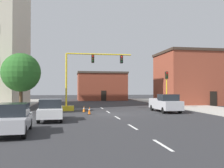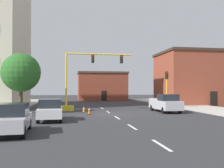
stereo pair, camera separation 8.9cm
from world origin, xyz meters
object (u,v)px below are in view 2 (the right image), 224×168
Objects in this scene: sedan_white_mid_left at (50,110)px; traffic_cone_roadside_a at (84,109)px; tree_left_near at (21,73)px; sedan_silver_near_left at (11,118)px; traffic_light_pole_right at (167,81)px; traffic_signal_gantry at (76,92)px; pickup_truck_silver at (165,103)px; traffic_cone_roadside_b at (89,111)px.

sedan_white_mid_left is 7.47m from traffic_cone_roadside_a.
traffic_cone_roadside_a is (6.59, 0.20, -3.94)m from tree_left_near.
sedan_silver_near_left is 1.01× the size of sedan_white_mid_left.
tree_left_near is at bearing 118.11° from sedan_white_mid_left.
traffic_light_pole_right is at bearing 45.09° from sedan_silver_near_left.
traffic_signal_gantry is at bearing -176.69° from traffic_light_pole_right.
tree_left_near is 1.17× the size of pickup_truck_silver.
traffic_signal_gantry is 1.91× the size of sedan_white_mid_left.
tree_left_near is 1.38× the size of sedan_white_mid_left.
sedan_white_mid_left is at bearing -155.00° from pickup_truck_silver.
sedan_white_mid_left is 5.54m from traffic_cone_roadside_b.
traffic_cone_roadside_a is 2.54m from traffic_cone_roadside_b.
traffic_cone_roadside_b is (5.17, 10.10, -0.51)m from sedan_silver_near_left.
traffic_signal_gantry reaches higher than sedan_white_mid_left.
sedan_white_mid_left is 6.72× the size of traffic_cone_roadside_a.
traffic_signal_gantry is 5.31m from traffic_cone_roadside_b.
traffic_light_pole_right is 22.17m from sedan_silver_near_left.
tree_left_near reaches higher than sedan_white_mid_left.
traffic_cone_roadside_a is at bearing 99.13° from traffic_cone_roadside_b.
sedan_white_mid_left is at bearing -103.61° from traffic_signal_gantry.
sedan_silver_near_left is at bearing -106.27° from sedan_white_mid_left.
pickup_truck_silver is at bearing -113.91° from traffic_light_pole_right.
traffic_light_pole_right is 11.63m from traffic_cone_roadside_a.
traffic_light_pole_right is 17.68m from tree_left_near.
sedan_white_mid_left is (1.70, 5.81, 0.00)m from sedan_silver_near_left.
sedan_silver_near_left is (-15.54, -15.59, -2.64)m from traffic_light_pole_right.
sedan_silver_near_left is at bearing -104.66° from traffic_signal_gantry.
sedan_white_mid_left is (-11.99, -5.59, -0.09)m from pickup_truck_silver.
sedan_silver_near_left is 11.35m from traffic_cone_roadside_b.
sedan_white_mid_left is at bearing -61.89° from tree_left_near.
tree_left_near is 1.37× the size of sedan_silver_near_left.
traffic_signal_gantry is 11.38× the size of traffic_cone_roadside_b.
traffic_light_pole_right is 0.76× the size of tree_left_near.
traffic_cone_roadside_a is 0.89× the size of traffic_cone_roadside_b.
traffic_cone_roadside_b is at bearing 62.90° from sedan_silver_near_left.
sedan_silver_near_left is (1.83, -12.41, -3.39)m from tree_left_near.
traffic_signal_gantry is 10.47m from pickup_truck_silver.
traffic_signal_gantry is 11.73m from traffic_light_pole_right.
traffic_signal_gantry is at bearing 160.23° from pickup_truck_silver.
tree_left_near is 7.68m from traffic_cone_roadside_a.
traffic_cone_roadside_b is (0.40, -2.51, 0.04)m from traffic_cone_roadside_a.
pickup_truck_silver reaches higher than sedan_silver_near_left.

